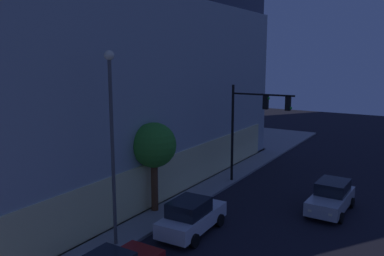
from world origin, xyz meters
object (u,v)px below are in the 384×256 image
object	(u,v)px
street_lamp_sidewalk	(112,128)
car_silver	(331,197)
traffic_light_far_corner	(254,116)
sidewalk_tree	(154,146)
car_white	(191,216)
modern_building	(34,77)

from	to	relation	value
street_lamp_sidewalk	car_silver	distance (m)	13.16
car_silver	traffic_light_far_corner	bearing A→B (deg)	70.35
traffic_light_far_corner	street_lamp_sidewalk	world-z (taller)	street_lamp_sidewalk
sidewalk_tree	car_white	xyz separation A→B (m)	(-1.20, -3.19, -2.97)
street_lamp_sidewalk	sidewalk_tree	bearing A→B (deg)	12.64
modern_building	car_white	xyz separation A→B (m)	(-2.86, -15.35, -6.44)
sidewalk_tree	car_white	world-z (taller)	sidewalk_tree
street_lamp_sidewalk	sidewalk_tree	distance (m)	4.73
traffic_light_far_corner	car_silver	bearing A→B (deg)	-109.65
modern_building	car_white	size ratio (longest dim) A/B	7.37
car_silver	car_white	bearing A→B (deg)	141.57
traffic_light_far_corner	car_white	xyz separation A→B (m)	(-8.67, -0.45, -3.92)
street_lamp_sidewalk	car_silver	world-z (taller)	street_lamp_sidewalk
modern_building	traffic_light_far_corner	size ratio (longest dim) A/B	4.83
car_white	traffic_light_far_corner	bearing A→B (deg)	2.96
sidewalk_tree	car_silver	bearing A→B (deg)	-57.30
car_silver	modern_building	bearing A→B (deg)	100.37
modern_building	sidewalk_tree	distance (m)	12.75
traffic_light_far_corner	street_lamp_sidewalk	distance (m)	11.91
traffic_light_far_corner	street_lamp_sidewalk	size ratio (longest dim) A/B	0.76
modern_building	traffic_light_far_corner	bearing A→B (deg)	-68.70
street_lamp_sidewalk	car_silver	size ratio (longest dim) A/B	2.01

